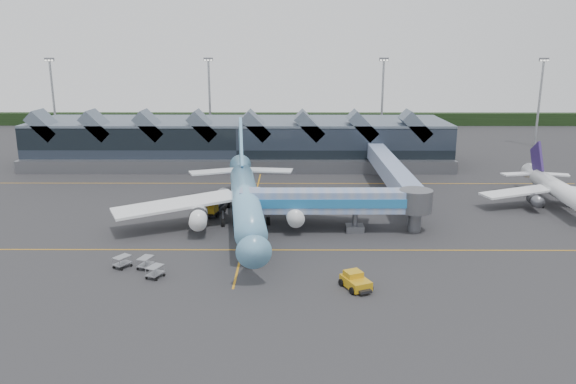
{
  "coord_description": "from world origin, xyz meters",
  "views": [
    {
      "loc": [
        6.17,
        -75.36,
        25.12
      ],
      "look_at": [
        5.78,
        2.22,
        5.0
      ],
      "focal_mm": 35.0,
      "sensor_mm": 36.0,
      "label": 1
    }
  ],
  "objects_px": {
    "main_airliner": "(245,197)",
    "fuel_truck": "(217,201)",
    "jet_bridge": "(347,202)",
    "pushback_tug": "(356,281)",
    "regional_jet": "(558,190)"
  },
  "relations": [
    {
      "from": "main_airliner",
      "to": "jet_bridge",
      "type": "bearing_deg",
      "value": -18.61
    },
    {
      "from": "jet_bridge",
      "to": "pushback_tug",
      "type": "xyz_separation_m",
      "value": [
        -0.89,
        -19.08,
        -3.48
      ]
    },
    {
      "from": "main_airliner",
      "to": "fuel_truck",
      "type": "height_order",
      "value": "main_airliner"
    },
    {
      "from": "jet_bridge",
      "to": "pushback_tug",
      "type": "bearing_deg",
      "value": -93.12
    },
    {
      "from": "main_airliner",
      "to": "regional_jet",
      "type": "relative_size",
      "value": 1.6
    },
    {
      "from": "main_airliner",
      "to": "fuel_truck",
      "type": "xyz_separation_m",
      "value": [
        -5.06,
        6.7,
        -2.46
      ]
    },
    {
      "from": "main_airliner",
      "to": "pushback_tug",
      "type": "relative_size",
      "value": 10.08
    },
    {
      "from": "main_airliner",
      "to": "jet_bridge",
      "type": "relative_size",
      "value": 1.65
    },
    {
      "from": "main_airliner",
      "to": "pushback_tug",
      "type": "xyz_separation_m",
      "value": [
        13.5,
        -22.08,
        -3.35
      ]
    },
    {
      "from": "jet_bridge",
      "to": "fuel_truck",
      "type": "xyz_separation_m",
      "value": [
        -19.45,
        9.7,
        -2.58
      ]
    },
    {
      "from": "jet_bridge",
      "to": "regional_jet",
      "type": "bearing_deg",
      "value": 18.86
    },
    {
      "from": "regional_jet",
      "to": "fuel_truck",
      "type": "distance_m",
      "value": 54.54
    },
    {
      "from": "fuel_truck",
      "to": "pushback_tug",
      "type": "relative_size",
      "value": 2.07
    },
    {
      "from": "jet_bridge",
      "to": "main_airliner",
      "type": "bearing_deg",
      "value": 167.75
    },
    {
      "from": "jet_bridge",
      "to": "pushback_tug",
      "type": "distance_m",
      "value": 19.41
    }
  ]
}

